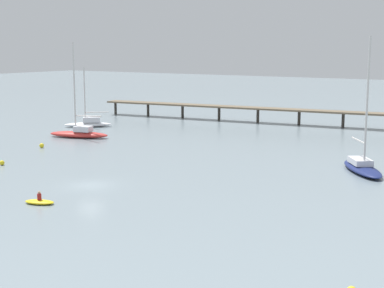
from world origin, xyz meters
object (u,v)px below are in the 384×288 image
at_px(sailboat_white, 89,123).
at_px(sailboat_red, 79,132).
at_px(mooring_buoy_near, 2,163).
at_px(mooring_buoy_inner, 42,145).
at_px(dinghy_yellow, 40,202).
at_px(sailboat_navy, 362,165).

relative_size(sailboat_white, sailboat_red, 0.72).
xyz_separation_m(sailboat_white, sailboat_red, (6.87, -9.40, 0.09)).
relative_size(sailboat_red, mooring_buoy_near, 24.75).
xyz_separation_m(sailboat_white, mooring_buoy_inner, (8.81, -18.57, -0.38)).
bearing_deg(sailboat_white, mooring_buoy_inner, -64.63).
bearing_deg(sailboat_white, mooring_buoy_near, -64.75).
bearing_deg(dinghy_yellow, mooring_buoy_inner, 136.94).
bearing_deg(sailboat_red, dinghy_yellow, -51.46).
bearing_deg(sailboat_red, mooring_buoy_inner, -78.05).
bearing_deg(mooring_buoy_inner, sailboat_navy, 11.50).
distance_m(sailboat_navy, dinghy_yellow, 33.96).
relative_size(sailboat_white, sailboat_navy, 0.70).
relative_size(mooring_buoy_near, mooring_buoy_inner, 0.91).
xyz_separation_m(sailboat_red, mooring_buoy_inner, (1.94, -9.18, -0.47)).
xyz_separation_m(mooring_buoy_near, mooring_buoy_inner, (-4.90, 10.48, 0.03)).
xyz_separation_m(sailboat_navy, dinghy_yellow, (-19.43, -27.85, -0.52)).
xyz_separation_m(sailboat_navy, mooring_buoy_near, (-35.53, -18.71, -0.45)).
xyz_separation_m(sailboat_navy, mooring_buoy_inner, (-40.43, -8.23, -0.42)).
xyz_separation_m(dinghy_yellow, mooring_buoy_inner, (-21.00, 19.62, 0.10)).
distance_m(dinghy_yellow, mooring_buoy_near, 18.52).
bearing_deg(mooring_buoy_near, dinghy_yellow, -29.58).
distance_m(sailboat_white, mooring_buoy_inner, 20.56).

